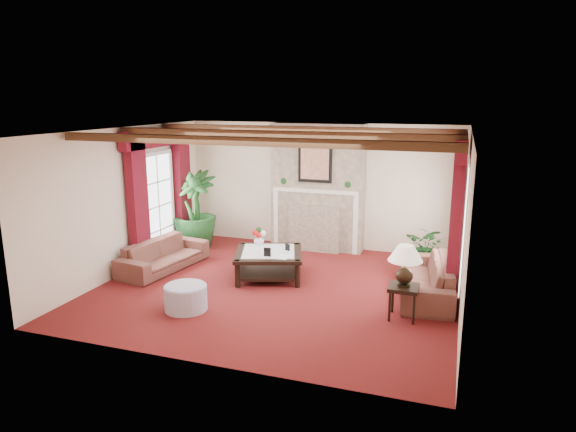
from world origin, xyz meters
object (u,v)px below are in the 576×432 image
(side_table, at_px, (403,302))
(coffee_table, at_px, (269,264))
(potted_palm, at_px, (195,226))
(sofa_right, at_px, (426,271))
(ottoman, at_px, (186,298))
(sofa_left, at_px, (163,250))

(side_table, bearing_deg, coffee_table, 157.54)
(potted_palm, bearing_deg, coffee_table, -30.50)
(sofa_right, xyz_separation_m, ottoman, (-3.48, -1.83, -0.21))
(potted_palm, relative_size, side_table, 3.32)
(sofa_right, height_order, side_table, sofa_right)
(coffee_table, height_order, side_table, side_table)
(potted_palm, relative_size, coffee_table, 1.42)
(sofa_left, relative_size, side_table, 3.87)
(sofa_right, bearing_deg, coffee_table, -95.79)
(sofa_left, bearing_deg, ottoman, -129.89)
(sofa_right, height_order, coffee_table, sofa_right)
(sofa_right, distance_m, coffee_table, 2.79)
(side_table, bearing_deg, ottoman, -166.88)
(potted_palm, bearing_deg, sofa_left, -84.79)
(sofa_left, distance_m, ottoman, 2.11)
(sofa_right, xyz_separation_m, coffee_table, (-2.78, -0.03, -0.16))
(potted_palm, bearing_deg, sofa_right, -14.32)
(side_table, bearing_deg, sofa_right, 77.25)
(sofa_left, distance_m, side_table, 4.68)
(ottoman, bearing_deg, potted_palm, 116.04)
(potted_palm, height_order, side_table, potted_palm)
(sofa_left, xyz_separation_m, potted_palm, (-0.14, 1.52, 0.10))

